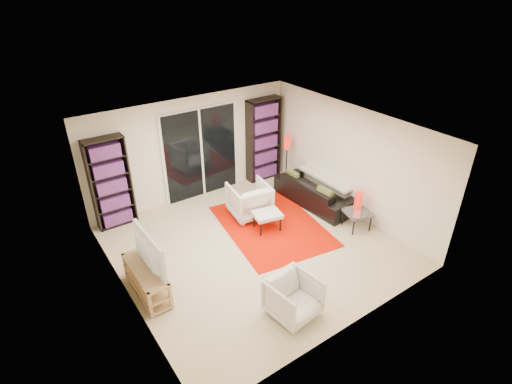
% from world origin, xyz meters
% --- Properties ---
extents(floor, '(5.00, 5.00, 0.00)m').
position_xyz_m(floor, '(0.00, 0.00, 0.00)').
color(floor, beige).
rests_on(floor, ground).
extents(wall_back, '(5.00, 0.02, 2.40)m').
position_xyz_m(wall_back, '(0.00, 2.50, 1.20)').
color(wall_back, '#EDE4CA').
rests_on(wall_back, ground).
extents(wall_front, '(5.00, 0.02, 2.40)m').
position_xyz_m(wall_front, '(0.00, -2.50, 1.20)').
color(wall_front, '#EDE4CA').
rests_on(wall_front, ground).
extents(wall_left, '(0.02, 5.00, 2.40)m').
position_xyz_m(wall_left, '(-2.50, 0.00, 1.20)').
color(wall_left, '#EDE4CA').
rests_on(wall_left, ground).
extents(wall_right, '(0.02, 5.00, 2.40)m').
position_xyz_m(wall_right, '(2.50, 0.00, 1.20)').
color(wall_right, '#EDE4CA').
rests_on(wall_right, ground).
extents(ceiling, '(5.00, 5.00, 0.02)m').
position_xyz_m(ceiling, '(0.00, 0.00, 2.40)').
color(ceiling, white).
rests_on(ceiling, wall_back).
extents(sliding_door, '(1.92, 0.08, 2.16)m').
position_xyz_m(sliding_door, '(0.20, 2.46, 1.05)').
color(sliding_door, white).
rests_on(sliding_door, ground).
extents(bookshelf_left, '(0.80, 0.30, 1.95)m').
position_xyz_m(bookshelf_left, '(-1.95, 2.33, 0.98)').
color(bookshelf_left, black).
rests_on(bookshelf_left, ground).
extents(bookshelf_right, '(0.90, 0.30, 2.10)m').
position_xyz_m(bookshelf_right, '(1.90, 2.33, 1.05)').
color(bookshelf_right, black).
rests_on(bookshelf_right, ground).
extents(tv_stand, '(0.39, 1.23, 0.50)m').
position_xyz_m(tv_stand, '(-2.21, -0.04, 0.26)').
color(tv_stand, tan).
rests_on(tv_stand, floor).
extents(tv, '(0.16, 1.10, 0.63)m').
position_xyz_m(tv, '(-2.19, -0.04, 0.82)').
color(tv, black).
rests_on(tv, tv_stand).
extents(rug, '(2.27, 2.83, 0.01)m').
position_xyz_m(rug, '(0.70, 0.37, 0.01)').
color(rug, red).
rests_on(rug, floor).
extents(sofa, '(0.88, 2.05, 0.59)m').
position_xyz_m(sofa, '(2.10, 0.58, 0.29)').
color(sofa, black).
rests_on(sofa, floor).
extents(armchair_back, '(0.93, 0.95, 0.76)m').
position_xyz_m(armchair_back, '(0.56, 1.00, 0.38)').
color(armchair_back, silver).
rests_on(armchair_back, floor).
extents(armchair_front, '(0.79, 0.81, 0.66)m').
position_xyz_m(armchair_front, '(-0.51, -1.81, 0.33)').
color(armchair_front, silver).
rests_on(armchair_front, floor).
extents(ottoman, '(0.64, 0.56, 0.40)m').
position_xyz_m(ottoman, '(0.55, 0.33, 0.34)').
color(ottoman, silver).
rests_on(ottoman, floor).
extents(side_table, '(0.62, 0.62, 0.40)m').
position_xyz_m(side_table, '(2.11, -0.71, 0.36)').
color(side_table, '#46464B').
rests_on(side_table, floor).
extents(laptop, '(0.40, 0.38, 0.03)m').
position_xyz_m(laptop, '(2.03, -0.83, 0.41)').
color(laptop, silver).
rests_on(laptop, side_table).
extents(table_lamp, '(0.17, 0.17, 0.38)m').
position_xyz_m(table_lamp, '(2.23, -0.60, 0.59)').
color(table_lamp, red).
rests_on(table_lamp, side_table).
extents(floor_lamp, '(0.19, 0.19, 1.27)m').
position_xyz_m(floor_lamp, '(2.20, 1.77, 0.96)').
color(floor_lamp, black).
rests_on(floor_lamp, floor).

